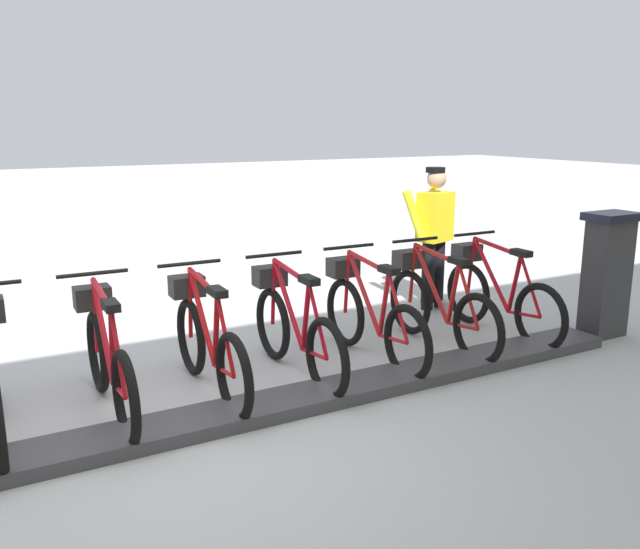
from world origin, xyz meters
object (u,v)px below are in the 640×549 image
(bike_docked_2, at_px, (370,315))
(bike_docked_5, at_px, (108,358))
(bike_docked_4, at_px, (207,341))
(bike_docked_3, at_px, (294,327))
(bike_docked_1, at_px, (437,304))
(bike_docked_0, at_px, (497,294))
(worker_near_rack, at_px, (434,233))
(payment_kiosk, at_px, (607,273))

(bike_docked_2, bearing_deg, bike_docked_5, 90.00)
(bike_docked_4, bearing_deg, bike_docked_3, -90.00)
(bike_docked_1, height_order, bike_docked_4, same)
(bike_docked_3, distance_m, bike_docked_5, 1.57)
(bike_docked_1, distance_m, bike_docked_3, 1.57)
(bike_docked_0, distance_m, bike_docked_5, 3.92)
(bike_docked_5, bearing_deg, worker_near_rack, -74.80)
(bike_docked_5, bearing_deg, bike_docked_2, -90.00)
(payment_kiosk, distance_m, bike_docked_1, 1.82)
(payment_kiosk, bearing_deg, bike_docked_0, 58.26)
(bike_docked_5, xyz_separation_m, worker_near_rack, (1.07, -3.92, 0.48))
(worker_near_rack, bearing_deg, bike_docked_3, 114.36)
(bike_docked_0, xyz_separation_m, bike_docked_1, (0.00, 0.78, 0.00))
(bike_docked_3, distance_m, bike_docked_4, 0.78)
(bike_docked_3, bearing_deg, payment_kiosk, -99.90)
(bike_docked_2, xyz_separation_m, bike_docked_5, (0.00, 2.35, 0.00))
(payment_kiosk, bearing_deg, bike_docked_1, 71.50)
(bike_docked_0, xyz_separation_m, bike_docked_4, (0.00, 3.14, 0.00))
(bike_docked_0, xyz_separation_m, worker_near_rack, (1.07, 0.00, 0.48))
(bike_docked_0, relative_size, worker_near_rack, 1.04)
(bike_docked_0, height_order, bike_docked_5, same)
(bike_docked_2, bearing_deg, payment_kiosk, -102.92)
(bike_docked_1, bearing_deg, bike_docked_4, 90.00)
(bike_docked_0, relative_size, bike_docked_2, 1.00)
(bike_docked_1, bearing_deg, bike_docked_0, -90.00)
(bike_docked_0, xyz_separation_m, bike_docked_2, (0.00, 1.57, 0.00))
(bike_docked_1, distance_m, worker_near_rack, 1.41)
(bike_docked_3, xyz_separation_m, bike_docked_5, (0.00, 1.57, 0.00))
(bike_docked_1, xyz_separation_m, bike_docked_2, (0.00, 0.78, 0.00))
(payment_kiosk, bearing_deg, bike_docked_3, 80.10)
(payment_kiosk, xyz_separation_m, bike_docked_3, (0.57, 3.28, -0.24))
(payment_kiosk, bearing_deg, worker_near_rack, 29.46)
(bike_docked_0, height_order, bike_docked_1, same)
(payment_kiosk, xyz_separation_m, worker_near_rack, (1.64, 0.92, 0.24))
(bike_docked_1, distance_m, bike_docked_5, 3.14)
(bike_docked_2, relative_size, bike_docked_4, 1.00)
(bike_docked_4, bearing_deg, bike_docked_2, -90.00)
(bike_docked_2, xyz_separation_m, bike_docked_3, (0.00, 0.78, 0.00))
(bike_docked_4, height_order, worker_near_rack, worker_near_rack)
(payment_kiosk, distance_m, bike_docked_5, 4.89)
(bike_docked_0, relative_size, bike_docked_3, 1.00)
(bike_docked_5, height_order, worker_near_rack, worker_near_rack)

